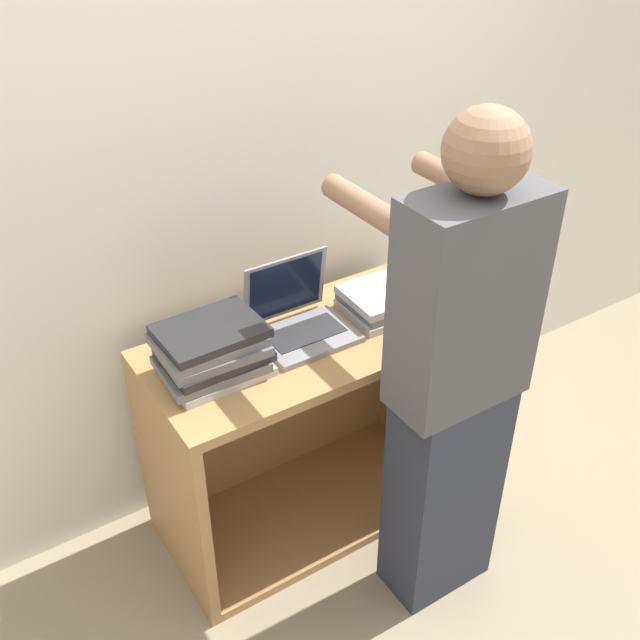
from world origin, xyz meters
The scene contains 7 objects.
ground_plane centered at (0.00, 0.00, 0.00)m, with size 12.00×12.00×0.00m, color gray.
wall_back centered at (0.00, 0.63, 1.20)m, with size 8.00×0.05×2.40m.
cart centered at (0.00, 0.33, 0.40)m, with size 1.07×0.52×0.79m.
laptop_open centered at (0.00, 0.31, 0.84)m, with size 0.30×0.27×0.25m.
laptop_stack_left centered at (-0.33, 0.26, 0.88)m, with size 0.32×0.25×0.17m.
laptop_stack_right centered at (0.34, 0.27, 0.83)m, with size 0.32×0.25×0.08m.
person centered at (0.21, -0.21, 0.83)m, with size 0.40×0.53×1.65m.
Camera 1 is at (-1.04, -1.44, 2.19)m, focal length 42.00 mm.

